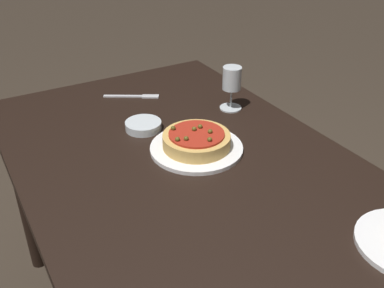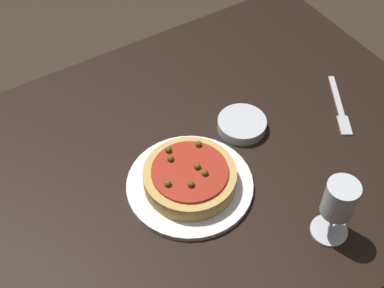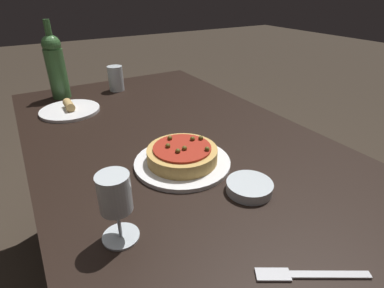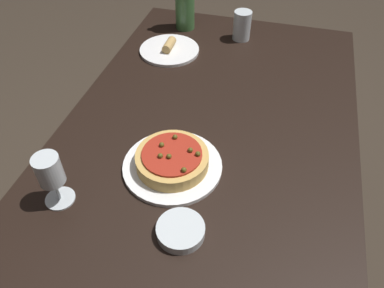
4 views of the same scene
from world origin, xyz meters
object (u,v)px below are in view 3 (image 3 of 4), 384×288
at_px(dinner_plate, 182,162).
at_px(wine_bottle, 56,65).
at_px(dining_table, 178,163).
at_px(fork, 305,275).
at_px(side_bowl, 249,187).
at_px(side_plate, 70,110).
at_px(water_cup, 117,78).
at_px(pizza, 182,154).
at_px(wine_glass, 115,197).

xyz_separation_m(dinner_plate, wine_bottle, (0.77, 0.19, 0.13)).
distance_m(dining_table, fork, 0.57).
relative_size(side_bowl, fork, 0.63).
bearing_deg(side_plate, dinner_plate, -161.30).
bearing_deg(water_cup, dining_table, 179.57).
bearing_deg(water_cup, pizza, 175.38).
distance_m(water_cup, side_bowl, 0.93).
bearing_deg(wine_bottle, side_bowl, -164.43).
distance_m(fork, side_plate, 1.02).
bearing_deg(fork, side_plate, -47.82).
height_order(dining_table, dinner_plate, dinner_plate).
bearing_deg(side_bowl, fork, 162.47).
bearing_deg(dinner_plate, wine_bottle, 13.68).
relative_size(pizza, side_bowl, 1.72).
relative_size(dining_table, side_plate, 6.86).
relative_size(dinner_plate, wine_glass, 1.80).
bearing_deg(dining_table, side_bowl, -175.62).
relative_size(pizza, wine_bottle, 0.60).
bearing_deg(side_plate, wine_bottle, -1.46).
distance_m(water_cup, fork, 1.17).
xyz_separation_m(pizza, wine_bottle, (0.77, 0.19, 0.11)).
height_order(dinner_plate, pizza, pizza).
bearing_deg(side_bowl, wine_glass, 87.47).
height_order(wine_bottle, water_cup, wine_bottle).
bearing_deg(side_bowl, pizza, 22.74).
xyz_separation_m(dining_table, side_bowl, (-0.33, -0.02, 0.10)).
distance_m(dinner_plate, wine_bottle, 0.80).
relative_size(dinner_plate, fork, 1.48).
relative_size(dinner_plate, wine_bottle, 0.83).
distance_m(dining_table, wine_bottle, 0.72).
relative_size(pizza, side_plate, 0.86).
distance_m(pizza, wine_glass, 0.31).
height_order(water_cup, fork, water_cup).
bearing_deg(fork, water_cup, -61.74).
height_order(fork, side_plate, side_plate).
relative_size(dining_table, water_cup, 13.73).
distance_m(dinner_plate, side_plate, 0.60).
xyz_separation_m(pizza, fork, (-0.43, -0.01, -0.03)).
xyz_separation_m(side_bowl, fork, (-0.24, 0.07, -0.01)).
distance_m(dining_table, wine_glass, 0.47).
height_order(wine_glass, fork, wine_glass).
height_order(wine_bottle, fork, wine_bottle).
bearing_deg(dining_table, side_plate, 29.70).
distance_m(dinner_plate, water_cup, 0.74).
relative_size(wine_bottle, side_plate, 1.42).
xyz_separation_m(wine_bottle, side_bowl, (-0.96, -0.27, -0.13)).
relative_size(dining_table, wine_bottle, 4.82).
height_order(dinner_plate, water_cup, water_cup).
bearing_deg(dinner_plate, side_plate, 18.70).
relative_size(water_cup, side_plate, 0.50).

